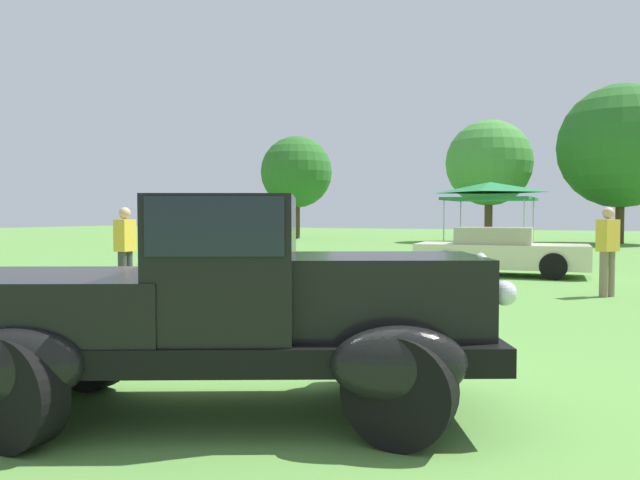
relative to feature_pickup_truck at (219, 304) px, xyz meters
The scene contains 10 objects.
ground_plane 1.09m from the feature_pickup_truck, 49.48° to the left, with size 120.00×120.00×0.00m, color #568C3D.
feature_pickup_truck is the anchor object (origin of this frame).
show_car_yellow 14.48m from the feature_pickup_truck, 123.97° to the left, with size 4.20×2.02×1.22m.
show_car_cream 12.42m from the feature_pickup_truck, 89.24° to the left, with size 4.34×2.02×1.22m.
spectator_near_truck 9.34m from the feature_pickup_truck, 73.23° to the left, with size 0.42×0.47×1.69m.
spectator_far_side 7.58m from the feature_pickup_truck, 137.31° to the left, with size 0.30×0.43×1.69m.
canopy_tent_left_field 19.08m from the feature_pickup_truck, 93.65° to the left, with size 2.98×2.98×2.71m.
treeline_far_left 35.73m from the feature_pickup_truck, 116.03° to the left, with size 4.56×4.56×6.54m.
treeline_mid_left 32.25m from the feature_pickup_truck, 96.27° to the left, with size 4.78×4.78×6.81m.
treeline_center 32.95m from the feature_pickup_truck, 84.48° to the left, with size 6.45×6.45×8.34m.
Camera 1 is at (2.32, -4.57, 1.56)m, focal length 35.35 mm.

